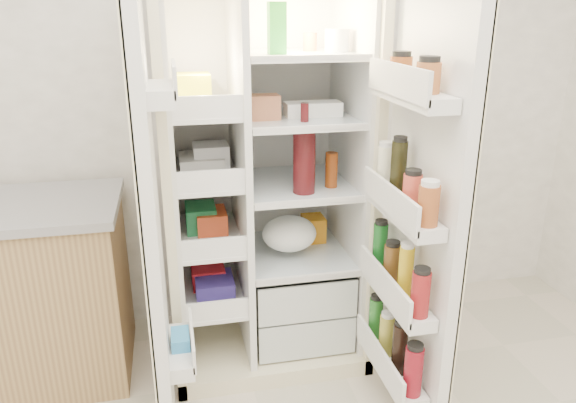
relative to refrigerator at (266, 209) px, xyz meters
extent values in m
cube|color=white|center=(-0.14, 0.35, 0.61)|extent=(4.00, 0.02, 2.70)
cube|color=beige|center=(-0.02, 0.28, 0.16)|extent=(0.92, 0.04, 1.80)
cube|color=beige|center=(-0.46, -0.05, 0.16)|extent=(0.04, 0.70, 1.80)
cube|color=beige|center=(0.42, -0.05, 0.16)|extent=(0.04, 0.70, 1.80)
cube|color=beige|center=(-0.02, -0.05, -0.70)|extent=(0.92, 0.70, 0.08)
cube|color=white|center=(-0.02, 0.25, 0.18)|extent=(0.84, 0.02, 1.68)
cube|color=white|center=(-0.43, -0.05, 0.18)|extent=(0.02, 0.62, 1.68)
cube|color=white|center=(0.39, -0.05, 0.18)|extent=(0.02, 0.62, 1.68)
cube|color=white|center=(-0.13, -0.05, 0.18)|extent=(0.03, 0.62, 1.68)
cube|color=silver|center=(0.14, -0.07, -0.56)|extent=(0.47, 0.52, 0.19)
cube|color=silver|center=(0.14, -0.07, -0.36)|extent=(0.47, 0.52, 0.19)
cube|color=white|center=(-0.28, -0.05, -0.39)|extent=(0.28, 0.58, 0.02)
cube|color=white|center=(-0.28, -0.05, -0.09)|extent=(0.28, 0.58, 0.02)
cube|color=white|center=(-0.28, -0.05, 0.21)|extent=(0.28, 0.58, 0.02)
cube|color=white|center=(-0.28, -0.05, 0.51)|extent=(0.28, 0.58, 0.02)
cube|color=white|center=(0.14, -0.05, -0.22)|extent=(0.49, 0.58, 0.01)
cube|color=white|center=(0.14, -0.05, 0.14)|extent=(0.49, 0.58, 0.01)
cube|color=white|center=(0.14, -0.05, 0.46)|extent=(0.49, 0.58, 0.02)
cube|color=white|center=(0.14, -0.05, 0.74)|extent=(0.49, 0.58, 0.02)
cube|color=red|center=(-0.28, -0.05, -0.33)|extent=(0.16, 0.20, 0.10)
cube|color=#258A4C|center=(-0.28, -0.05, -0.02)|extent=(0.14, 0.18, 0.12)
cube|color=silver|center=(-0.28, -0.05, 0.25)|extent=(0.20, 0.22, 0.07)
cube|color=yellow|center=(-0.28, -0.05, 0.59)|extent=(0.15, 0.16, 0.14)
cube|color=#43339B|center=(-0.28, -0.05, -0.34)|extent=(0.18, 0.20, 0.09)
cube|color=#F4562B|center=(-0.28, -0.05, -0.03)|extent=(0.14, 0.18, 0.10)
cube|color=white|center=(-0.28, -0.05, 0.28)|extent=(0.16, 0.16, 0.12)
sphere|color=orange|center=(0.01, -0.15, -0.62)|extent=(0.07, 0.07, 0.07)
sphere|color=orange|center=(0.10, -0.11, -0.62)|extent=(0.07, 0.07, 0.07)
sphere|color=orange|center=(0.20, -0.15, -0.62)|extent=(0.07, 0.07, 0.07)
sphere|color=orange|center=(0.06, -0.01, -0.62)|extent=(0.07, 0.07, 0.07)
sphere|color=orange|center=(0.16, -0.03, -0.62)|extent=(0.07, 0.07, 0.07)
sphere|color=orange|center=(0.26, -0.07, -0.62)|extent=(0.07, 0.07, 0.07)
sphere|color=orange|center=(-0.02, -0.07, -0.62)|extent=(0.07, 0.07, 0.07)
sphere|color=orange|center=(0.22, -0.01, -0.62)|extent=(0.07, 0.07, 0.07)
ellipsoid|color=#3C7326|center=(0.14, -0.05, -0.34)|extent=(0.26, 0.24, 0.11)
cylinder|color=#420E11|center=(0.14, -0.21, 0.30)|extent=(0.10, 0.10, 0.31)
cylinder|color=maroon|center=(0.28, -0.16, 0.23)|extent=(0.06, 0.06, 0.16)
cube|color=#258A2B|center=(0.03, -0.16, 0.85)|extent=(0.07, 0.07, 0.21)
cylinder|color=silver|center=(0.31, -0.10, 0.79)|extent=(0.11, 0.11, 0.10)
cylinder|color=#AF5E28|center=(0.21, -0.02, 0.78)|extent=(0.06, 0.06, 0.08)
cube|color=white|center=(0.21, -0.09, 0.50)|extent=(0.25, 0.11, 0.06)
cube|color=#B76D49|center=(-0.04, -0.12, 0.52)|extent=(0.17, 0.10, 0.11)
ellipsoid|color=silver|center=(0.09, -0.10, -0.13)|extent=(0.26, 0.24, 0.17)
cube|color=orange|center=(0.26, 0.06, -0.15)|extent=(0.11, 0.13, 0.13)
cube|color=white|center=(-0.52, -0.60, 0.16)|extent=(0.05, 0.40, 1.72)
cube|color=beige|center=(-0.54, -0.60, 0.16)|extent=(0.01, 0.40, 1.72)
cube|color=white|center=(-0.45, -0.60, -0.34)|extent=(0.09, 0.32, 0.06)
cube|color=white|center=(-0.45, -0.60, 0.66)|extent=(0.09, 0.32, 0.06)
cube|color=#338CCC|center=(-0.45, -0.60, -0.31)|extent=(0.07, 0.12, 0.10)
cube|color=white|center=(0.48, -0.69, 0.16)|extent=(0.05, 0.58, 1.72)
cube|color=beige|center=(0.51, -0.69, 0.16)|extent=(0.01, 0.58, 1.72)
cube|color=white|center=(0.40, -0.69, -0.48)|extent=(0.11, 0.50, 0.05)
cube|color=white|center=(0.40, -0.69, -0.14)|extent=(0.11, 0.50, 0.05)
cube|color=white|center=(0.40, -0.69, 0.21)|extent=(0.11, 0.50, 0.05)
cube|color=white|center=(0.40, -0.69, 0.64)|extent=(0.11, 0.50, 0.05)
cylinder|color=maroon|center=(0.40, -0.89, -0.36)|extent=(0.07, 0.07, 0.20)
cylinder|color=black|center=(0.40, -0.76, -0.35)|extent=(0.06, 0.06, 0.22)
cylinder|color=#A39B36|center=(0.40, -0.63, -0.37)|extent=(0.06, 0.06, 0.18)
cylinder|color=#257025|center=(0.40, -0.50, -0.36)|extent=(0.06, 0.06, 0.19)
cylinder|color=maroon|center=(0.40, -0.89, -0.03)|extent=(0.07, 0.07, 0.17)
cylinder|color=gold|center=(0.40, -0.76, -0.01)|extent=(0.06, 0.06, 0.21)
cylinder|color=brown|center=(0.40, -0.63, -0.04)|extent=(0.07, 0.07, 0.16)
cylinder|color=#155C1E|center=(0.40, -0.50, -0.02)|extent=(0.06, 0.06, 0.20)
cylinder|color=#944820|center=(0.40, -0.89, 0.30)|extent=(0.07, 0.07, 0.14)
cylinder|color=#C34432|center=(0.40, -0.76, 0.30)|extent=(0.07, 0.07, 0.14)
cylinder|color=black|center=(0.40, -0.63, 0.35)|extent=(0.06, 0.06, 0.23)
cylinder|color=#F2EEC7|center=(0.40, -0.50, 0.32)|extent=(0.06, 0.06, 0.18)
cylinder|color=#9C5327|center=(0.40, -0.81, 0.71)|extent=(0.08, 0.08, 0.10)
cylinder|color=#94481A|center=(0.40, -0.59, 0.71)|extent=(0.08, 0.08, 0.10)
camera|label=1|loc=(-0.43, -2.46, 0.92)|focal=34.00mm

